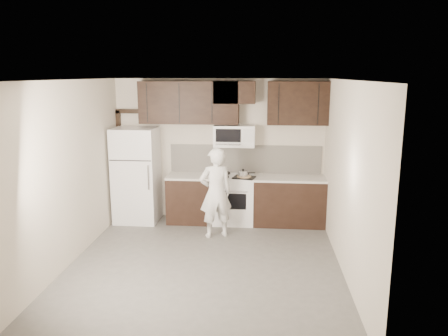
# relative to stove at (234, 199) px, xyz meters

# --- Properties ---
(floor) EXTENTS (4.50, 4.50, 0.00)m
(floor) POSITION_rel_stove_xyz_m (-0.30, -1.94, -0.46)
(floor) COLOR #565451
(floor) RESTS_ON ground
(back_wall) EXTENTS (4.00, 0.00, 4.00)m
(back_wall) POSITION_rel_stove_xyz_m (-0.30, 0.31, 0.89)
(back_wall) COLOR beige
(back_wall) RESTS_ON ground
(ceiling) EXTENTS (4.50, 4.50, 0.00)m
(ceiling) POSITION_rel_stove_xyz_m (-0.30, -1.94, 2.24)
(ceiling) COLOR white
(ceiling) RESTS_ON back_wall
(counter_run) EXTENTS (2.95, 0.64, 0.91)m
(counter_run) POSITION_rel_stove_xyz_m (0.30, 0.00, -0.00)
(counter_run) COLOR black
(counter_run) RESTS_ON floor
(stove) EXTENTS (0.76, 0.66, 0.94)m
(stove) POSITION_rel_stove_xyz_m (0.00, 0.00, 0.00)
(stove) COLOR white
(stove) RESTS_ON floor
(backsplash) EXTENTS (2.90, 0.02, 0.54)m
(backsplash) POSITION_rel_stove_xyz_m (0.20, 0.30, 0.72)
(backsplash) COLOR beige
(backsplash) RESTS_ON counter_run
(upper_cabinets) EXTENTS (3.48, 0.35, 0.78)m
(upper_cabinets) POSITION_rel_stove_xyz_m (-0.09, 0.14, 1.82)
(upper_cabinets) COLOR black
(upper_cabinets) RESTS_ON back_wall
(microwave) EXTENTS (0.76, 0.42, 0.40)m
(microwave) POSITION_rel_stove_xyz_m (-0.00, 0.12, 1.19)
(microwave) COLOR white
(microwave) RESTS_ON upper_cabinets
(refrigerator) EXTENTS (0.80, 0.76, 1.80)m
(refrigerator) POSITION_rel_stove_xyz_m (-1.85, -0.05, 0.44)
(refrigerator) COLOR white
(refrigerator) RESTS_ON floor
(door_trim) EXTENTS (0.50, 0.08, 2.12)m
(door_trim) POSITION_rel_stove_xyz_m (-2.22, 0.27, 0.79)
(door_trim) COLOR black
(door_trim) RESTS_ON floor
(saucepan) EXTENTS (0.31, 0.18, 0.17)m
(saucepan) POSITION_rel_stove_xyz_m (0.18, -0.15, 0.52)
(saucepan) COLOR silver
(saucepan) RESTS_ON stove
(baking_tray) EXTENTS (0.44, 0.37, 0.02)m
(baking_tray) POSITION_rel_stove_xyz_m (0.20, -0.16, 0.46)
(baking_tray) COLOR black
(baking_tray) RESTS_ON counter_run
(pizza) EXTENTS (0.32, 0.32, 0.02)m
(pizza) POSITION_rel_stove_xyz_m (0.20, -0.16, 0.48)
(pizza) COLOR tan
(pizza) RESTS_ON baking_tray
(person) EXTENTS (0.67, 0.56, 1.57)m
(person) POSITION_rel_stove_xyz_m (-0.26, -0.77, 0.32)
(person) COLOR white
(person) RESTS_ON floor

